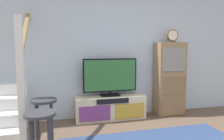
% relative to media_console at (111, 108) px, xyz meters
% --- Properties ---
extents(back_wall, '(6.40, 0.12, 2.70)m').
position_rel_media_console_xyz_m(back_wall, '(0.30, 0.27, 1.12)').
color(back_wall, silver).
rests_on(back_wall, ground_plane).
extents(media_console, '(1.34, 0.38, 0.46)m').
position_rel_media_console_xyz_m(media_console, '(0.00, 0.00, 0.00)').
color(media_console, beige).
rests_on(media_console, ground_plane).
extents(television, '(1.04, 0.22, 0.72)m').
position_rel_media_console_xyz_m(television, '(0.00, 0.02, 0.61)').
color(television, black).
rests_on(television, media_console).
extents(side_cabinet, '(0.58, 0.38, 1.48)m').
position_rel_media_console_xyz_m(side_cabinet, '(1.25, 0.01, 0.51)').
color(side_cabinet, '#93704C').
rests_on(side_cabinet, ground_plane).
extents(desk_clock, '(0.23, 0.08, 0.26)m').
position_rel_media_console_xyz_m(desk_clock, '(1.28, -0.00, 1.38)').
color(desk_clock, '#4C3823').
rests_on(desk_clock, side_cabinet).
extents(staircase, '(1.00, 1.36, 2.20)m').
position_rel_media_console_xyz_m(staircase, '(-1.94, 0.01, 0.14)').
color(staircase, white).
rests_on(staircase, ground_plane).
extents(bar_stool_near, '(0.34, 0.34, 0.67)m').
position_rel_media_console_xyz_m(bar_stool_near, '(-1.16, -1.47, 0.28)').
color(bar_stool_near, '#333338').
rests_on(bar_stool_near, ground_plane).
extents(bar_stool_far, '(0.34, 0.34, 0.69)m').
position_rel_media_console_xyz_m(bar_stool_far, '(-1.16, -0.92, 0.29)').
color(bar_stool_far, '#333338').
rests_on(bar_stool_far, ground_plane).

